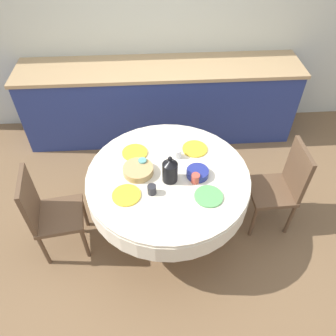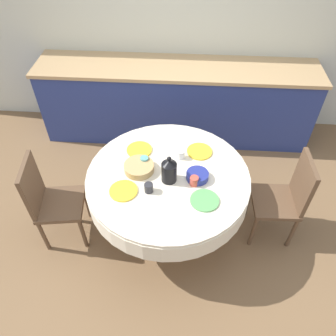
# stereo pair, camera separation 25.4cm
# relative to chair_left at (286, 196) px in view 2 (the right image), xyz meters

# --- Properties ---
(ground_plane) EXTENTS (12.00, 12.00, 0.00)m
(ground_plane) POSITION_rel_chair_left_xyz_m (-1.04, -0.03, -0.51)
(ground_plane) COLOR brown
(wall_back) EXTENTS (7.00, 0.05, 2.60)m
(wall_back) POSITION_rel_chair_left_xyz_m (-1.04, 1.80, 0.79)
(wall_back) COLOR beige
(wall_back) RESTS_ON ground_plane
(kitchen_counter) EXTENTS (3.24, 0.64, 0.94)m
(kitchen_counter) POSITION_rel_chair_left_xyz_m (-1.04, 1.46, -0.04)
(kitchen_counter) COLOR navy
(kitchen_counter) RESTS_ON ground_plane
(dining_table) EXTENTS (1.39, 1.39, 0.74)m
(dining_table) POSITION_rel_chair_left_xyz_m (-1.04, -0.03, 0.11)
(dining_table) COLOR tan
(dining_table) RESTS_ON ground_plane
(chair_left) EXTENTS (0.41, 0.41, 0.92)m
(chair_left) POSITION_rel_chair_left_xyz_m (0.00, 0.00, 0.00)
(chair_left) COLOR brown
(chair_left) RESTS_ON ground_plane
(chair_right) EXTENTS (0.45, 0.45, 0.92)m
(chair_right) POSITION_rel_chair_left_xyz_m (-2.07, -0.18, 0.00)
(chair_right) COLOR brown
(chair_right) RESTS_ON ground_plane
(plate_near_left) EXTENTS (0.23, 0.23, 0.01)m
(plate_near_left) POSITION_rel_chair_left_xyz_m (-1.39, -0.24, 0.24)
(plate_near_left) COLOR yellow
(plate_near_left) RESTS_ON dining_table
(cup_near_left) EXTENTS (0.07, 0.07, 0.08)m
(cup_near_left) POSITION_rel_chair_left_xyz_m (-1.18, -0.22, 0.27)
(cup_near_left) COLOR #28282D
(cup_near_left) RESTS_ON dining_table
(plate_near_right) EXTENTS (0.23, 0.23, 0.01)m
(plate_near_right) POSITION_rel_chair_left_xyz_m (-0.74, -0.29, 0.24)
(plate_near_right) COLOR #5BA85B
(plate_near_right) RESTS_ON dining_table
(cup_near_right) EXTENTS (0.07, 0.07, 0.08)m
(cup_near_right) POSITION_rel_chair_left_xyz_m (-0.82, -0.12, 0.27)
(cup_near_right) COLOR #CC4C3D
(cup_near_right) RESTS_ON dining_table
(plate_far_left) EXTENTS (0.23, 0.23, 0.01)m
(plate_far_left) POSITION_rel_chair_left_xyz_m (-1.32, 0.26, 0.24)
(plate_far_left) COLOR yellow
(plate_far_left) RESTS_ON dining_table
(cup_far_left) EXTENTS (0.07, 0.07, 0.08)m
(cup_far_left) POSITION_rel_chair_left_xyz_m (-1.25, 0.08, 0.27)
(cup_far_left) COLOR #5BA39E
(cup_far_left) RESTS_ON dining_table
(plate_far_right) EXTENTS (0.23, 0.23, 0.01)m
(plate_far_right) POSITION_rel_chair_left_xyz_m (-0.78, 0.28, 0.24)
(plate_far_right) COLOR yellow
(plate_far_right) RESTS_ON dining_table
(cup_far_right) EXTENTS (0.07, 0.07, 0.08)m
(cup_far_right) POSITION_rel_chair_left_xyz_m (-0.94, 0.19, 0.27)
(cup_far_right) COLOR white
(cup_far_right) RESTS_ON dining_table
(coffee_carafe) EXTENTS (0.13, 0.13, 0.26)m
(coffee_carafe) POSITION_rel_chair_left_xyz_m (-1.03, -0.08, 0.34)
(coffee_carafe) COLOR black
(coffee_carafe) RESTS_ON dining_table
(bread_basket) EXTENTS (0.26, 0.26, 0.06)m
(bread_basket) POSITION_rel_chair_left_xyz_m (-1.29, 0.01, 0.26)
(bread_basket) COLOR tan
(bread_basket) RESTS_ON dining_table
(fruit_bowl) EXTENTS (0.19, 0.19, 0.06)m
(fruit_bowl) POSITION_rel_chair_left_xyz_m (-0.80, -0.05, 0.26)
(fruit_bowl) COLOR navy
(fruit_bowl) RESTS_ON dining_table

